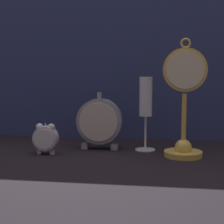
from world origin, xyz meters
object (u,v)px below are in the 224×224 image
at_px(alarm_clock_twin_bell, 46,137).
at_px(mantel_clock_silver, 99,122).
at_px(pocket_watch_on_stand, 184,111).
at_px(champagne_flute, 146,103).

bearing_deg(alarm_clock_twin_bell, mantel_clock_silver, 33.18).
height_order(alarm_clock_twin_bell, mantel_clock_silver, mantel_clock_silver).
xyz_separation_m(pocket_watch_on_stand, alarm_clock_twin_bell, (-0.41, -0.03, -0.08)).
xyz_separation_m(pocket_watch_on_stand, champagne_flute, (-0.12, 0.07, 0.01)).
height_order(pocket_watch_on_stand, alarm_clock_twin_bell, pocket_watch_on_stand).
relative_size(pocket_watch_on_stand, mantel_clock_silver, 1.89).
height_order(pocket_watch_on_stand, champagne_flute, pocket_watch_on_stand).
distance_m(alarm_clock_twin_bell, mantel_clock_silver, 0.18).
relative_size(alarm_clock_twin_bell, mantel_clock_silver, 0.52).
bearing_deg(alarm_clock_twin_bell, champagne_flute, 18.84).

